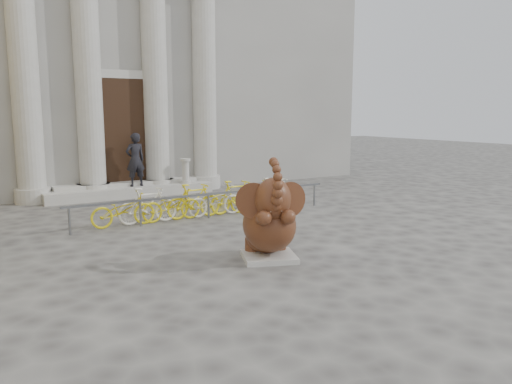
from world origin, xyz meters
TOP-DOWN VIEW (x-y plane):
  - ground at (0.00, 0.00)m, footprint 80.00×80.00m
  - classical_building at (0.00, 14.93)m, footprint 22.00×10.70m
  - entrance_steps at (0.00, 9.40)m, footprint 6.00×1.20m
  - elephant_statue at (0.04, 0.16)m, footprint 1.44×1.69m
  - bike_rack at (0.74, 4.73)m, footprint 8.00×0.53m
  - pedestrian at (0.20, 9.33)m, footprint 0.74×0.52m
  - balustrade_post at (2.04, 9.10)m, footprint 0.38×0.38m

SIDE VIEW (x-z plane):
  - ground at x=0.00m, z-range 0.00..0.00m
  - entrance_steps at x=0.00m, z-range 0.00..0.36m
  - bike_rack at x=0.74m, z-range 0.00..1.00m
  - elephant_statue at x=0.04m, z-range -0.29..1.84m
  - balustrade_post at x=2.04m, z-range 0.32..1.26m
  - pedestrian at x=0.20m, z-range 0.36..2.28m
  - classical_building at x=0.00m, z-range -0.02..11.98m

